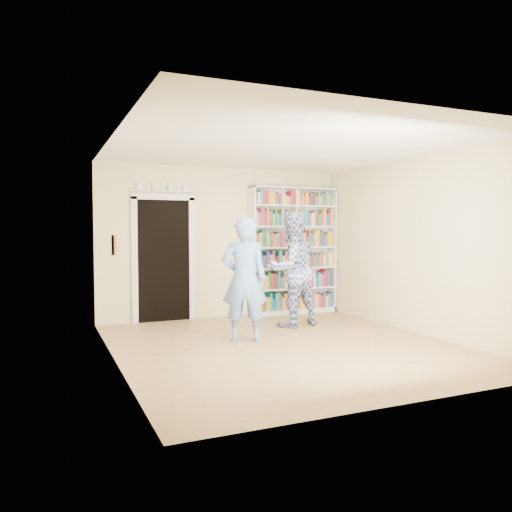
{
  "coord_description": "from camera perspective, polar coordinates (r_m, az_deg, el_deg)",
  "views": [
    {
      "loc": [
        -3.05,
        -6.05,
        1.58
      ],
      "look_at": [
        -0.04,
        0.9,
        1.19
      ],
      "focal_mm": 35.0,
      "sensor_mm": 36.0,
      "label": 1
    }
  ],
  "objects": [
    {
      "name": "paper_sheet",
      "position": [
        8.06,
        5.23,
        -0.93
      ],
      "size": [
        0.21,
        0.05,
        0.31
      ],
      "primitive_type": "cube",
      "rotation": [
        0.0,
        0.0,
        -0.19
      ],
      "color": "white",
      "rests_on": "man_plaid"
    },
    {
      "name": "wall_art",
      "position": [
        6.3,
        -15.92,
        1.21
      ],
      "size": [
        0.03,
        0.25,
        0.25
      ],
      "primitive_type": "cube",
      "color": "brown",
      "rests_on": "wall_left"
    },
    {
      "name": "wall_left",
      "position": [
        6.11,
        -15.86,
        0.69
      ],
      "size": [
        0.0,
        5.0,
        5.0
      ],
      "primitive_type": "plane",
      "rotation": [
        1.57,
        0.0,
        1.57
      ],
      "color": "beige",
      "rests_on": "floor"
    },
    {
      "name": "doorway",
      "position": [
        8.76,
        -10.51,
        0.3
      ],
      "size": [
        1.1,
        0.08,
        2.43
      ],
      "color": "black",
      "rests_on": "floor"
    },
    {
      "name": "man_blue",
      "position": [
        7.09,
        -1.36,
        -2.68
      ],
      "size": [
        0.75,
        0.63,
        1.77
      ],
      "primitive_type": "imported",
      "rotation": [
        0.0,
        0.0,
        2.77
      ],
      "color": "#689BE8",
      "rests_on": "floor"
    },
    {
      "name": "wall_back",
      "position": [
        9.08,
        -3.77,
        1.52
      ],
      "size": [
        4.5,
        0.0,
        4.5
      ],
      "primitive_type": "plane",
      "rotation": [
        1.57,
        0.0,
        0.0
      ],
      "color": "beige",
      "rests_on": "floor"
    },
    {
      "name": "ceiling",
      "position": [
        6.86,
        3.39,
        12.35
      ],
      "size": [
        5.0,
        5.0,
        0.0
      ],
      "primitive_type": "plane",
      "rotation": [
        3.14,
        0.0,
        0.0
      ],
      "color": "white",
      "rests_on": "wall_back"
    },
    {
      "name": "floor",
      "position": [
        6.96,
        3.32,
        -10.17
      ],
      "size": [
        5.0,
        5.0,
        0.0
      ],
      "primitive_type": "plane",
      "color": "#99714A",
      "rests_on": "ground"
    },
    {
      "name": "bookshelf",
      "position": [
        9.48,
        4.26,
        0.69
      ],
      "size": [
        1.73,
        0.32,
        2.38
      ],
      "rotation": [
        0.0,
        0.0,
        -0.2
      ],
      "color": "white",
      "rests_on": "floor"
    },
    {
      "name": "wall_right",
      "position": [
        8.05,
        17.82,
        1.19
      ],
      "size": [
        0.0,
        5.0,
        5.0
      ],
      "primitive_type": "plane",
      "rotation": [
        1.57,
        0.0,
        -1.57
      ],
      "color": "beige",
      "rests_on": "floor"
    },
    {
      "name": "man_plaid",
      "position": [
        8.2,
        4.09,
        -1.55
      ],
      "size": [
        1.0,
        0.82,
        1.87
      ],
      "primitive_type": "imported",
      "rotation": [
        0.0,
        0.0,
        3.28
      ],
      "color": "#304293",
      "rests_on": "floor"
    }
  ]
}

